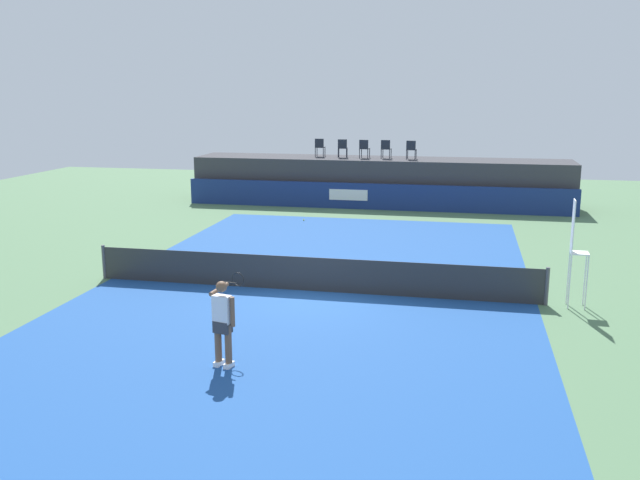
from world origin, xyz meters
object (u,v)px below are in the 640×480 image
spectator_chair_far_right (411,149)px  tennis_ball (304,220)px  net_post_far (547,286)px  tennis_player (223,320)px  spectator_chair_far_left (320,147)px  umpire_chair (576,246)px  spectator_chair_right (386,148)px  net_post_near (104,262)px  spectator_chair_left (343,147)px  spectator_chair_center (364,148)px

spectator_chair_far_right → tennis_ball: size_ratio=13.06×
net_post_far → tennis_player: size_ratio=0.56×
spectator_chair_far_left → tennis_ball: bearing=-85.2°
umpire_chair → tennis_player: bearing=-143.2°
spectator_chair_far_right → umpire_chair: spectator_chair_far_right is taller
spectator_chair_right → net_post_far: bearing=-68.7°
tennis_player → tennis_ball: 15.71m
spectator_chair_right → net_post_near: (-6.47, -15.23, -2.19)m
spectator_chair_left → spectator_chair_right: size_ratio=1.00×
spectator_chair_far_left → umpire_chair: spectator_chair_far_left is taller
spectator_chair_far_left → tennis_player: 21.22m
spectator_chair_far_left → tennis_player: size_ratio=0.50×
net_post_near → tennis_ball: size_ratio=14.71×
spectator_chair_center → spectator_chair_left: bearing=174.0°
spectator_chair_far_right → net_post_far: bearing=-72.6°
spectator_chair_right → tennis_player: 20.81m
net_post_far → spectator_chair_far_right: bearing=107.4°
umpire_chair → tennis_ball: 13.83m
spectator_chair_left → spectator_chair_center: 1.09m
spectator_chair_left → spectator_chair_far_left: bearing=168.6°
spectator_chair_right → tennis_player: bearing=-92.2°
tennis_ball → spectator_chair_far_left: bearing=94.8°
umpire_chair → spectator_chair_far_right: bearing=109.5°
spectator_chair_far_right → net_post_far: 15.94m
net_post_far → tennis_ball: size_ratio=14.71×
spectator_chair_right → tennis_player: spectator_chair_right is taller
spectator_chair_right → net_post_near: spectator_chair_right is taller
net_post_near → umpire_chair: bearing=0.0°
spectator_chair_right → tennis_player: size_ratio=0.50×
spectator_chair_left → net_post_near: spectator_chair_left is taller
spectator_chair_center → umpire_chair: spectator_chair_center is taller
spectator_chair_center → spectator_chair_right: (1.04, 0.07, 0.00)m
spectator_chair_left → spectator_chair_far_right: 3.34m
spectator_chair_left → tennis_player: spectator_chair_left is taller
spectator_chair_far_left → tennis_ball: size_ratio=13.06×
spectator_chair_center → tennis_player: (0.23, -20.65, -1.73)m
spectator_chair_far_right → spectator_chair_far_left: bearing=174.4°
spectator_chair_center → spectator_chair_right: size_ratio=1.00×
spectator_chair_far_right → tennis_player: bearing=-95.6°
spectator_chair_far_right → tennis_player: size_ratio=0.50×
spectator_chair_far_left → net_post_near: spectator_chair_far_left is taller
spectator_chair_left → net_post_near: 16.03m
umpire_chair → spectator_chair_center: bearing=116.6°
net_post_near → net_post_far: (12.40, 0.00, 0.00)m
umpire_chair → tennis_ball: umpire_chair is taller
spectator_chair_far_left → net_post_near: size_ratio=0.89×
net_post_far → tennis_player: 8.70m
spectator_chair_center → net_post_far: bearing=-65.3°
tennis_ball → spectator_chair_left: bearing=82.1°
spectator_chair_left → tennis_player: size_ratio=0.50×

